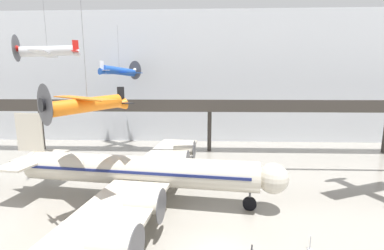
{
  "coord_description": "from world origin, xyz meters",
  "views": [
    {
      "loc": [
        -1.41,
        -16.24,
        12.07
      ],
      "look_at": [
        -2.3,
        7.38,
        8.11
      ],
      "focal_mm": 24.0,
      "sensor_mm": 36.0,
      "label": 1
    }
  ],
  "objects_px": {
    "suspended_plane_orange_highwing": "(88,104)",
    "stanchion_barrier": "(310,245)",
    "suspended_plane_silver_racer": "(48,51)",
    "airliner_silver_main": "(138,171)",
    "suspended_plane_blue_trainer": "(119,71)"
  },
  "relations": [
    {
      "from": "suspended_plane_orange_highwing",
      "to": "stanchion_barrier",
      "type": "relative_size",
      "value": 11.79
    },
    {
      "from": "airliner_silver_main",
      "to": "stanchion_barrier",
      "type": "relative_size",
      "value": 31.01
    },
    {
      "from": "airliner_silver_main",
      "to": "suspended_plane_silver_racer",
      "type": "height_order",
      "value": "suspended_plane_silver_racer"
    },
    {
      "from": "airliner_silver_main",
      "to": "suspended_plane_orange_highwing",
      "type": "xyz_separation_m",
      "value": [
        -3.14,
        -3.37,
        7.01
      ]
    },
    {
      "from": "airliner_silver_main",
      "to": "stanchion_barrier",
      "type": "distance_m",
      "value": 16.24
    },
    {
      "from": "suspended_plane_silver_racer",
      "to": "suspended_plane_blue_trainer",
      "type": "bearing_deg",
      "value": -118.57
    },
    {
      "from": "suspended_plane_blue_trainer",
      "to": "suspended_plane_silver_racer",
      "type": "bearing_deg",
      "value": -153.55
    },
    {
      "from": "suspended_plane_orange_highwing",
      "to": "stanchion_barrier",
      "type": "xyz_separation_m",
      "value": [
        17.46,
        -3.71,
        -9.94
      ]
    },
    {
      "from": "suspended_plane_orange_highwing",
      "to": "suspended_plane_blue_trainer",
      "type": "relative_size",
      "value": 1.38
    },
    {
      "from": "airliner_silver_main",
      "to": "suspended_plane_silver_racer",
      "type": "bearing_deg",
      "value": 164.21
    },
    {
      "from": "suspended_plane_silver_racer",
      "to": "stanchion_barrier",
      "type": "distance_m",
      "value": 31.64
    },
    {
      "from": "suspended_plane_silver_racer",
      "to": "suspended_plane_blue_trainer",
      "type": "relative_size",
      "value": 0.87
    },
    {
      "from": "suspended_plane_silver_racer",
      "to": "suspended_plane_orange_highwing",
      "type": "xyz_separation_m",
      "value": [
        7.75,
        -7.97,
        -5.19
      ]
    },
    {
      "from": "suspended_plane_silver_racer",
      "to": "airliner_silver_main",
      "type": "bearing_deg",
      "value": 137.2
    },
    {
      "from": "suspended_plane_orange_highwing",
      "to": "airliner_silver_main",
      "type": "bearing_deg",
      "value": 177.43
    }
  ]
}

